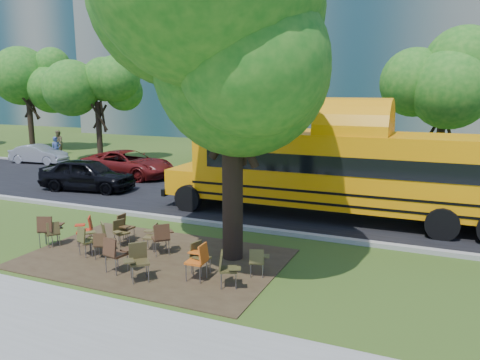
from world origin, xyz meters
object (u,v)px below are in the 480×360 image
at_px(main_tree, 232,33).
at_px(bg_car_red, 128,164).
at_px(school_bus, 349,170).
at_px(chair_2, 102,243).
at_px(chair_5, 138,258).
at_px(chair_9, 86,228).
at_px(chair_0, 48,227).
at_px(pedestrian_b, 58,142).
at_px(chair_15, 153,234).
at_px(chair_3, 99,235).
at_px(chair_14, 124,225).
at_px(chair_4, 115,251).
at_px(chair_10, 120,230).
at_px(chair_13, 258,259).
at_px(bg_car_silver, 39,154).
at_px(pedestrian_a, 56,149).
at_px(chair_12, 199,255).
at_px(chair_8, 53,231).
at_px(chair_6, 199,258).
at_px(black_car, 87,175).
at_px(chair_7, 226,266).
at_px(chair_1, 86,238).
at_px(chair_11, 162,235).

relative_size(main_tree, bg_car_red, 1.88).
bearing_deg(school_bus, chair_2, -129.43).
xyz_separation_m(chair_5, chair_9, (-2.96, 1.57, -0.03)).
xyz_separation_m(chair_0, pedestrian_b, (-14.52, 15.33, 0.26)).
bearing_deg(school_bus, chair_15, -129.77).
bearing_deg(main_tree, chair_0, -166.55).
distance_m(chair_3, chair_14, 1.20).
height_order(chair_4, chair_15, chair_4).
height_order(chair_5, bg_car_red, bg_car_red).
bearing_deg(chair_3, chair_10, -54.57).
bearing_deg(chair_0, chair_13, -18.42).
bearing_deg(bg_car_silver, chair_0, -140.81).
distance_m(chair_9, pedestrian_a, 17.69).
xyz_separation_m(chair_13, chair_14, (-4.75, 0.97, 0.05)).
xyz_separation_m(chair_3, bg_car_silver, (-14.37, 11.59, 0.02)).
relative_size(chair_5, chair_12, 1.13).
height_order(chair_12, bg_car_red, bg_car_red).
xyz_separation_m(school_bus, chair_8, (-7.41, -6.45, -1.31)).
bearing_deg(chair_3, chair_14, -46.77).
relative_size(chair_6, chair_10, 1.22).
xyz_separation_m(school_bus, black_car, (-11.86, 0.10, -1.05)).
distance_m(chair_3, chair_7, 4.32).
distance_m(chair_1, black_car, 9.05).
bearing_deg(chair_15, bg_car_silver, 40.14).
xyz_separation_m(pedestrian_a, pedestrian_b, (-2.53, 2.76, 0.04)).
height_order(chair_3, chair_12, chair_3).
bearing_deg(school_bus, black_car, 178.92).
bearing_deg(chair_13, pedestrian_b, 126.02).
height_order(chair_4, chair_5, chair_4).
relative_size(chair_9, chair_13, 1.17).
xyz_separation_m(chair_1, chair_2, (0.53, 0.02, -0.06)).
xyz_separation_m(chair_7, pedestrian_b, (-20.59, 15.90, 0.31)).
distance_m(chair_9, bg_car_silver, 17.52).
bearing_deg(main_tree, chair_8, -166.83).
bearing_deg(chair_5, chair_3, -70.56).
bearing_deg(pedestrian_a, chair_4, -105.24).
height_order(school_bus, chair_1, school_bus).
height_order(chair_0, chair_6, chair_0).
xyz_separation_m(chair_12, chair_15, (-2.06, 1.04, -0.03)).
height_order(chair_12, chair_13, chair_12).
relative_size(chair_5, chair_14, 1.12).
bearing_deg(chair_15, bg_car_red, 24.62).
bearing_deg(main_tree, chair_3, -161.45).
xyz_separation_m(bg_car_silver, bg_car_red, (7.98, -1.65, 0.12)).
distance_m(chair_2, chair_9, 1.40).
distance_m(chair_7, chair_9, 5.23).
xyz_separation_m(chair_6, chair_11, (-1.79, 1.16, -0.01)).
bearing_deg(bg_car_red, chair_4, -142.91).
bearing_deg(chair_12, pedestrian_a, -111.70).
height_order(chair_10, pedestrian_a, pedestrian_a).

